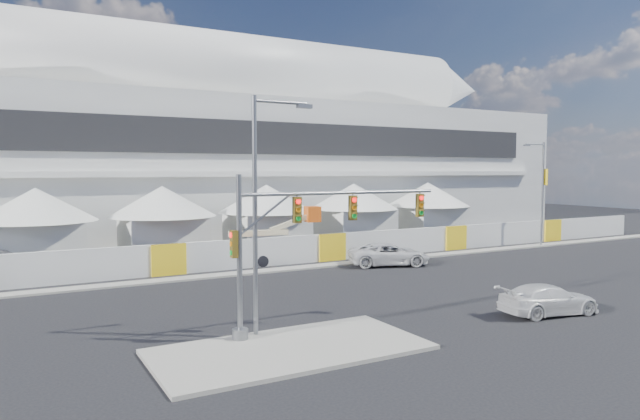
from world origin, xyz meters
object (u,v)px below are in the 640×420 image
pickup_curb (389,254)px  pickup_near (548,299)px  lot_car_b (503,231)px  streetlight_curb (541,186)px  traffic_mast (292,242)px  boom_lift (250,250)px  streetlight_median (261,198)px  sedan_silver (392,254)px

pickup_curb → pickup_near: bearing=-166.2°
lot_car_b → streetlight_curb: streetlight_curb is taller
lot_car_b → traffic_mast: size_ratio=0.38×
traffic_mast → pickup_near: bearing=-13.5°
lot_car_b → boom_lift: bearing=110.4°
lot_car_b → boom_lift: (-28.49, -3.46, 0.45)m
traffic_mast → boom_lift: 17.70m
pickup_near → boom_lift: 20.73m
pickup_near → streetlight_median: 14.22m
traffic_mast → streetlight_median: size_ratio=1.03×
sedan_silver → streetlight_median: (-15.36, -12.11, 4.86)m
streetlight_curb → streetlight_median: bearing=-157.6°
pickup_curb → pickup_near: 14.70m
streetlight_median → pickup_curb: bearing=38.1°
streetlight_curb → boom_lift: bearing=173.2°
streetlight_curb → pickup_near: bearing=-139.4°
traffic_mast → streetlight_curb: bearing=23.8°
boom_lift → lot_car_b: bearing=15.3°
pickup_near → boom_lift: boom_lift is taller
pickup_near → streetlight_median: bearing=86.3°
pickup_curb → lot_car_b: (20.12, 8.44, -0.15)m
lot_car_b → pickup_near: bearing=150.2°
sedan_silver → pickup_curb: pickup_curb is taller
sedan_silver → pickup_curb: bearing=149.0°
streetlight_median → lot_car_b: bearing=29.8°
pickup_curb → streetlight_curb: bearing=-63.8°
pickup_near → traffic_mast: size_ratio=0.50×
traffic_mast → boom_lift: bearing=73.3°
pickup_curb → pickup_near: size_ratio=1.17×
pickup_curb → traffic_mast: (-13.39, -11.78, 2.99)m
traffic_mast → streetlight_median: 2.17m
lot_car_b → streetlight_median: bearing=133.3°
pickup_near → streetlight_curb: (19.20, 16.48, 4.58)m
pickup_near → streetlight_median: streetlight_median is taller
pickup_near → streetlight_curb: size_ratio=0.53×
pickup_near → pickup_curb: bearing=3.8°
lot_car_b → traffic_mast: bearing=134.6°
streetlight_median → streetlight_curb: size_ratio=1.03×
streetlight_median → boom_lift: (6.22, 16.41, -4.46)m
sedan_silver → streetlight_median: size_ratio=0.43×
boom_lift → streetlight_median: bearing=-102.4°
pickup_curb → streetlight_curb: 18.26m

